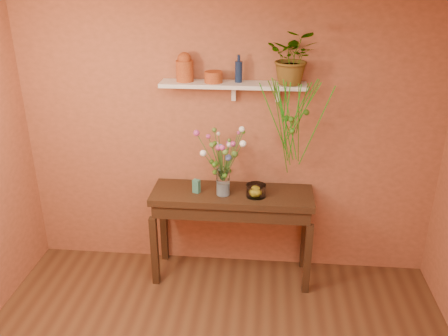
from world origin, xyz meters
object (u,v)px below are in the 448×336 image
Objects in this scene: blue_bottle at (239,71)px; glass_vase at (223,184)px; sideboard at (232,205)px; spider_plant at (293,57)px; glass_bowl at (256,191)px; bouquet at (223,150)px; terracotta_jug at (185,68)px.

glass_vase is at bearing -119.12° from blue_bottle.
sideboard is 1.26m from blue_bottle.
spider_plant is 2.53× the size of glass_bowl.
blue_bottle is 1.31× the size of glass_bowl.
bouquet is 0.51m from glass_bowl.
sideboard is 1.48m from spider_plant.
blue_bottle is 1.10m from glass_bowl.
glass_bowl is (0.19, -0.22, -1.06)m from blue_bottle.
spider_plant is at bearing -1.36° from terracotta_jug.
glass_bowl is (0.31, 0.03, -0.40)m from bouquet.
glass_vase is (-0.12, -0.21, -1.00)m from blue_bottle.
glass_bowl is at bearing -13.90° from sideboard.
sideboard is at bearing 45.08° from bouquet.
terracotta_jug is 1.40× the size of glass_bowl.
sideboard is 0.26m from glass_vase.
blue_bottle is 0.52× the size of spider_plant.
glass_vase is at bearing 88.32° from bouquet.
terracotta_jug is at bearing -178.49° from blue_bottle.
glass_bowl reaches higher than sideboard.
glass_bowl is (0.22, -0.06, 0.19)m from sideboard.
spider_plant reaches higher than sideboard.
terracotta_jug is at bearing 150.93° from glass_vase.
spider_plant reaches higher than glass_bowl.
blue_bottle reaches higher than glass_bowl.
blue_bottle is 0.49m from spider_plant.
spider_plant is at bearing -4.28° from blue_bottle.
spider_plant is at bearing 19.40° from bouquet.
glass_bowl is at bearing -16.92° from terracotta_jug.
glass_vase is 0.31m from glass_bowl.
glass_bowl is (-0.28, -0.18, -1.20)m from spider_plant.
glass_bowl is at bearing -0.48° from glass_vase.
bouquet is (0.36, -0.23, -0.68)m from terracotta_jug.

